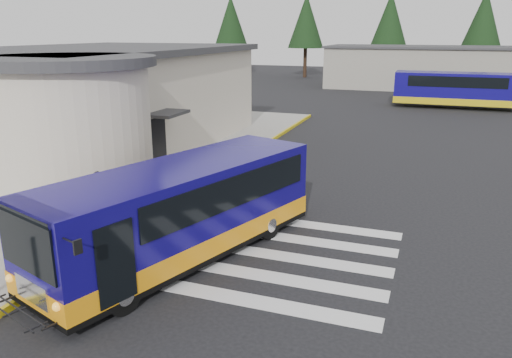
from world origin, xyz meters
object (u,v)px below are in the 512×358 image
(pedestrian_b, at_px, (84,190))
(pedestrian_a, at_px, (99,198))
(far_bus_a, at_px, (456,88))
(transit_bus, at_px, (181,215))

(pedestrian_b, bearing_deg, pedestrian_a, 15.25)
(pedestrian_b, height_order, far_bus_a, far_bus_a)
(transit_bus, xyz_separation_m, pedestrian_b, (-4.29, 1.55, -0.27))
(pedestrian_a, relative_size, pedestrian_b, 1.15)
(pedestrian_a, distance_m, pedestrian_b, 1.39)
(transit_bus, relative_size, pedestrian_b, 5.92)
(transit_bus, bearing_deg, pedestrian_b, 178.67)
(far_bus_a, bearing_deg, pedestrian_a, 160.53)
(transit_bus, bearing_deg, pedestrian_a, -175.60)
(transit_bus, distance_m, pedestrian_b, 4.57)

